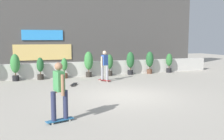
{
  "coord_description": "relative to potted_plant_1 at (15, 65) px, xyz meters",
  "views": [
    {
      "loc": [
        -4.09,
        -9.31,
        2.34
      ],
      "look_at": [
        0.0,
        1.5,
        0.9
      ],
      "focal_mm": 40.3,
      "sensor_mm": 36.0,
      "label": 1
    }
  ],
  "objects": [
    {
      "name": "planter_wall",
      "position": [
        4.22,
        0.45,
        -0.43
      ],
      "size": [
        18.0,
        0.4,
        0.9
      ],
      "primitive_type": "cube",
      "color": "beige",
      "rests_on": "ground"
    },
    {
      "name": "potted_plant_5",
      "position": [
        5.58,
        -0.0,
        -0.1
      ],
      "size": [
        0.45,
        0.45,
        1.36
      ],
      "color": "#2D2823",
      "rests_on": "ground"
    },
    {
      "name": "skater_far_left",
      "position": [
        1.18,
        -7.93,
        0.06
      ],
      "size": [
        0.82,
        0.54,
        1.7
      ],
      "color": "#266699",
      "rests_on": "ground"
    },
    {
      "name": "building_backdrop",
      "position": [
        4.21,
        4.45,
        2.37
      ],
      "size": [
        20.0,
        2.08,
        6.5
      ],
      "color": "#4C4947",
      "rests_on": "ground"
    },
    {
      "name": "skater_far_right",
      "position": [
        4.61,
        -1.88,
        0.06
      ],
      "size": [
        0.56,
        0.8,
        1.7
      ],
      "color": "maroon",
      "rests_on": "ground"
    },
    {
      "name": "potted_plant_4",
      "position": [
        4.22,
        0.0,
        0.04
      ],
      "size": [
        0.55,
        0.55,
        1.57
      ],
      "color": "#2D2823",
      "rests_on": "ground"
    },
    {
      "name": "potted_plant_3",
      "position": [
        2.72,
        0.0,
        -0.23
      ],
      "size": [
        0.37,
        0.37,
        1.21
      ],
      "color": "brown",
      "rests_on": "ground"
    },
    {
      "name": "potted_plant_7",
      "position": [
        8.47,
        0.0,
        -0.01
      ],
      "size": [
        0.51,
        0.51,
        1.49
      ],
      "color": "brown",
      "rests_on": "ground"
    },
    {
      "name": "potted_plant_8",
      "position": [
        10.0,
        -0.0,
        -0.13
      ],
      "size": [
        0.43,
        0.43,
        1.33
      ],
      "color": "black",
      "rests_on": "ground"
    },
    {
      "name": "potted_plant_1",
      "position": [
        0.0,
        0.0,
        0.0
      ],
      "size": [
        0.52,
        0.52,
        1.51
      ],
      "color": "black",
      "rests_on": "ground"
    },
    {
      "name": "ground_plane",
      "position": [
        4.22,
        -5.55,
        -0.88
      ],
      "size": [
        48.0,
        48.0,
        0.0
      ],
      "primitive_type": "plane",
      "color": "#A8A093"
    },
    {
      "name": "skateboard_near_camera",
      "position": [
        2.74,
        -2.5,
        -0.82
      ],
      "size": [
        0.53,
        0.81,
        0.08
      ],
      "color": "black",
      "rests_on": "ground"
    },
    {
      "name": "potted_plant_6",
      "position": [
        7.04,
        -0.0,
        -0.01
      ],
      "size": [
        0.51,
        0.51,
        1.5
      ],
      "color": "black",
      "rests_on": "ground"
    },
    {
      "name": "potted_plant_2",
      "position": [
        1.34,
        0.0,
        -0.17
      ],
      "size": [
        0.4,
        0.4,
        1.28
      ],
      "color": "#2D2823",
      "rests_on": "ground"
    }
  ]
}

